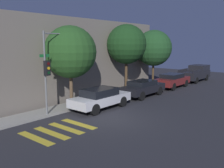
# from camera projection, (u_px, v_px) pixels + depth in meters

# --- Properties ---
(ground_plane) EXTENTS (60.00, 60.00, 0.00)m
(ground_plane) POSITION_uv_depth(u_px,v_px,m) (110.00, 119.00, 14.98)
(ground_plane) COLOR #28282D
(sidewalk) EXTENTS (26.00, 1.71, 0.14)m
(sidewalk) POSITION_uv_depth(u_px,v_px,m) (66.00, 107.00, 17.53)
(sidewalk) COLOR gray
(sidewalk) RESTS_ON ground
(building_row) EXTENTS (26.00, 6.00, 6.50)m
(building_row) POSITION_uv_depth(u_px,v_px,m) (30.00, 60.00, 19.71)
(building_row) COLOR slate
(building_row) RESTS_ON ground
(crosswalk) EXTENTS (3.26, 2.60, 0.00)m
(crosswalk) POSITION_uv_depth(u_px,v_px,m) (59.00, 130.00, 13.09)
(crosswalk) COLOR gold
(crosswalk) RESTS_ON ground
(traffic_light_pole) EXTENTS (2.45, 0.56, 5.27)m
(traffic_light_pole) POSITION_uv_depth(u_px,v_px,m) (52.00, 61.00, 15.39)
(traffic_light_pole) COLOR slate
(traffic_light_pole) RESTS_ON ground
(sedan_near_corner) EXTENTS (4.64, 1.86, 1.47)m
(sedan_near_corner) POSITION_uv_depth(u_px,v_px,m) (100.00, 98.00, 17.31)
(sedan_near_corner) COLOR silver
(sedan_near_corner) RESTS_ON ground
(sedan_middle) EXTENTS (4.61, 1.84, 1.39)m
(sedan_middle) POSITION_uv_depth(u_px,v_px,m) (143.00, 88.00, 21.40)
(sedan_middle) COLOR black
(sedan_middle) RESTS_ON ground
(sedan_far_end) EXTENTS (4.63, 1.88, 1.46)m
(sedan_far_end) POSITION_uv_depth(u_px,v_px,m) (172.00, 80.00, 25.60)
(sedan_far_end) COLOR maroon
(sedan_far_end) RESTS_ON ground
(pickup_truck) EXTENTS (5.28, 2.05, 1.87)m
(pickup_truck) POSITION_uv_depth(u_px,v_px,m) (195.00, 73.00, 30.18)
(pickup_truck) COLOR black
(pickup_truck) RESTS_ON ground
(tree_near_corner) EXTENTS (3.62, 3.62, 5.75)m
(tree_near_corner) POSITION_uv_depth(u_px,v_px,m) (70.00, 52.00, 17.16)
(tree_near_corner) COLOR brown
(tree_near_corner) RESTS_ON ground
(tree_midblock) EXTENTS (3.50, 3.50, 6.20)m
(tree_midblock) POSITION_uv_depth(u_px,v_px,m) (126.00, 44.00, 21.99)
(tree_midblock) COLOR #4C3823
(tree_midblock) RESTS_ON ground
(tree_far_end) EXTENTS (3.69, 3.69, 5.89)m
(tree_far_end) POSITION_uv_depth(u_px,v_px,m) (154.00, 48.00, 25.61)
(tree_far_end) COLOR #4C3823
(tree_far_end) RESTS_ON ground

